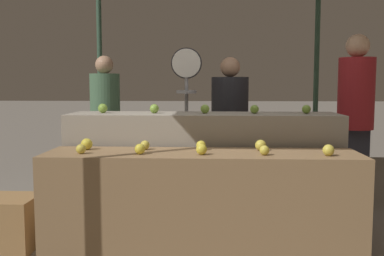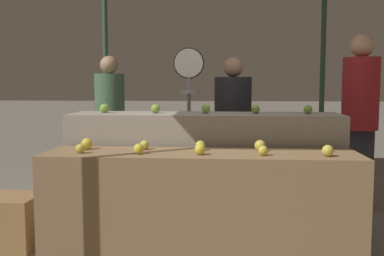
# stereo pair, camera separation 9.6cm
# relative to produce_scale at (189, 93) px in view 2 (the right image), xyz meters

# --- Properties ---
(display_counter_front) EXTENTS (2.31, 0.55, 0.81)m
(display_counter_front) POSITION_rel_produce_scale_xyz_m (0.18, -1.19, -0.82)
(display_counter_front) COLOR olive
(display_counter_front) RESTS_ON ground_plane
(display_counter_back) EXTENTS (2.31, 0.55, 1.06)m
(display_counter_back) POSITION_rel_produce_scale_xyz_m (0.18, -0.59, -0.69)
(display_counter_back) COLOR gray
(display_counter_back) RESTS_ON ground_plane
(apple_front_0) EXTENTS (0.07, 0.07, 0.07)m
(apple_front_0) POSITION_rel_produce_scale_xyz_m (-0.69, -1.30, -0.38)
(apple_front_0) COLOR gold
(apple_front_0) RESTS_ON display_counter_front
(apple_front_1) EXTENTS (0.08, 0.08, 0.08)m
(apple_front_1) POSITION_rel_produce_scale_xyz_m (-0.26, -1.30, -0.37)
(apple_front_1) COLOR gold
(apple_front_1) RESTS_ON display_counter_front
(apple_front_2) EXTENTS (0.08, 0.08, 0.08)m
(apple_front_2) POSITION_rel_produce_scale_xyz_m (0.19, -1.30, -0.37)
(apple_front_2) COLOR gold
(apple_front_2) RESTS_ON display_counter_front
(apple_front_3) EXTENTS (0.07, 0.07, 0.07)m
(apple_front_3) POSITION_rel_produce_scale_xyz_m (0.62, -1.30, -0.38)
(apple_front_3) COLOR gold
(apple_front_3) RESTS_ON display_counter_front
(apple_front_4) EXTENTS (0.08, 0.08, 0.08)m
(apple_front_4) POSITION_rel_produce_scale_xyz_m (1.07, -1.31, -0.37)
(apple_front_4) COLOR gold
(apple_front_4) RESTS_ON display_counter_front
(apple_front_5) EXTENTS (0.09, 0.09, 0.09)m
(apple_front_5) POSITION_rel_produce_scale_xyz_m (-0.70, -1.10, -0.37)
(apple_front_5) COLOR gold
(apple_front_5) RESTS_ON display_counter_front
(apple_front_6) EXTENTS (0.07, 0.07, 0.07)m
(apple_front_6) POSITION_rel_produce_scale_xyz_m (-0.26, -1.07, -0.38)
(apple_front_6) COLOR gold
(apple_front_6) RESTS_ON display_counter_front
(apple_front_7) EXTENTS (0.07, 0.07, 0.07)m
(apple_front_7) POSITION_rel_produce_scale_xyz_m (0.17, -1.08, -0.38)
(apple_front_7) COLOR gold
(apple_front_7) RESTS_ON display_counter_front
(apple_front_8) EXTENTS (0.08, 0.08, 0.08)m
(apple_front_8) POSITION_rel_produce_scale_xyz_m (0.62, -1.09, -0.37)
(apple_front_8) COLOR gold
(apple_front_8) RESTS_ON display_counter_front
(apple_back_0) EXTENTS (0.08, 0.08, 0.08)m
(apple_back_0) POSITION_rel_produce_scale_xyz_m (-0.70, -0.59, -0.12)
(apple_back_0) COLOR #7AA338
(apple_back_0) RESTS_ON display_counter_back
(apple_back_1) EXTENTS (0.08, 0.08, 0.08)m
(apple_back_1) POSITION_rel_produce_scale_xyz_m (-0.24, -0.60, -0.13)
(apple_back_1) COLOR #7AA338
(apple_back_1) RESTS_ON display_counter_back
(apple_back_2) EXTENTS (0.08, 0.08, 0.08)m
(apple_back_2) POSITION_rel_produce_scale_xyz_m (0.19, -0.59, -0.13)
(apple_back_2) COLOR #84AD3D
(apple_back_2) RESTS_ON display_counter_back
(apple_back_3) EXTENTS (0.07, 0.07, 0.07)m
(apple_back_3) POSITION_rel_produce_scale_xyz_m (0.62, -0.60, -0.13)
(apple_back_3) COLOR #7AA338
(apple_back_3) RESTS_ON display_counter_back
(apple_back_4) EXTENTS (0.07, 0.07, 0.07)m
(apple_back_4) POSITION_rel_produce_scale_xyz_m (1.06, -0.59, -0.13)
(apple_back_4) COLOR #7AA338
(apple_back_4) RESTS_ON display_counter_back
(produce_scale) EXTENTS (0.30, 0.20, 1.67)m
(produce_scale) POSITION_rel_produce_scale_xyz_m (0.00, 0.00, 0.00)
(produce_scale) COLOR #99999E
(produce_scale) RESTS_ON ground_plane
(person_vendor_at_scale) EXTENTS (0.52, 0.52, 1.59)m
(person_vendor_at_scale) POSITION_rel_produce_scale_xyz_m (0.44, 0.30, -0.32)
(person_vendor_at_scale) COLOR #2D2D38
(person_vendor_at_scale) RESTS_ON ground_plane
(person_customer_left) EXTENTS (0.37, 0.37, 1.65)m
(person_customer_left) POSITION_rel_produce_scale_xyz_m (-1.05, 0.97, -0.28)
(person_customer_left) COLOR #2D2D38
(person_customer_left) RESTS_ON ground_plane
(person_customer_right) EXTENTS (0.40, 0.40, 1.82)m
(person_customer_right) POSITION_rel_produce_scale_xyz_m (1.74, 0.26, -0.17)
(person_customer_right) COLOR #2D2D38
(person_customer_right) RESTS_ON ground_plane
(wooden_crate_side) EXTENTS (0.42, 0.42, 0.42)m
(wooden_crate_side) POSITION_rel_produce_scale_xyz_m (-1.35, -1.04, -1.02)
(wooden_crate_side) COLOR #9E7547
(wooden_crate_side) RESTS_ON ground_plane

